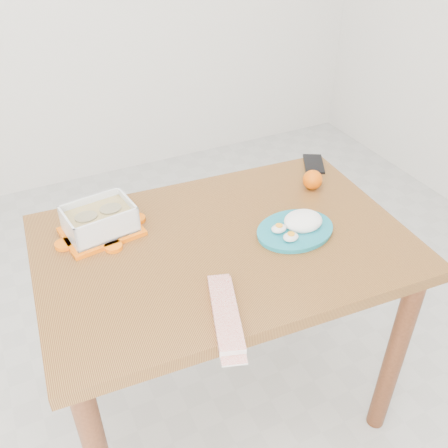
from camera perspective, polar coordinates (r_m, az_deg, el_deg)
name	(u,v)px	position (r m, az deg, el deg)	size (l,w,h in m)	color
ground	(224,371)	(2.06, 0.03, -16.45)	(3.50, 3.50, 0.00)	#B7B7B2
dining_table	(224,271)	(1.51, 0.00, -5.42)	(1.10, 0.77, 0.75)	olive
food_container	(100,221)	(1.48, -14.01, 0.38)	(0.24, 0.19, 0.09)	#FF6807
orange_fruit	(313,180)	(1.68, 10.09, 5.00)	(0.06, 0.06, 0.06)	#FF6905
rice_plate	(298,226)	(1.47, 8.43, -0.20)	(0.26, 0.26, 0.06)	teal
candy_bar	(226,314)	(1.20, 0.19, -10.28)	(0.24, 0.06, 0.02)	#B61A09
smartphone	(314,164)	(1.84, 10.22, 6.79)	(0.07, 0.13, 0.01)	black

